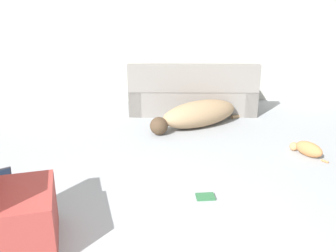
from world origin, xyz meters
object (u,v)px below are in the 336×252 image
object	(u,v)px
cat	(307,149)
book_green	(205,197)
side_chair	(13,212)
dog	(197,114)
couch	(192,95)

from	to	relation	value
cat	book_green	size ratio (longest dim) A/B	2.65
cat	book_green	world-z (taller)	cat
cat	side_chair	size ratio (longest dim) A/B	0.54
dog	side_chair	world-z (taller)	side_chair
book_green	dog	bearing A→B (deg)	84.23
dog	side_chair	bearing A→B (deg)	29.24
side_chair	cat	bearing A→B (deg)	-74.20
cat	side_chair	world-z (taller)	side_chair
book_green	side_chair	bearing A→B (deg)	-158.52
cat	side_chair	bearing A→B (deg)	83.99
dog	side_chair	distance (m)	3.16
couch	side_chair	bearing A→B (deg)	66.43
couch	cat	xyz separation A→B (m)	(1.16, -1.85, -0.18)
dog	side_chair	xyz separation A→B (m)	(-1.77, -2.61, 0.12)
couch	cat	bearing A→B (deg)	126.57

